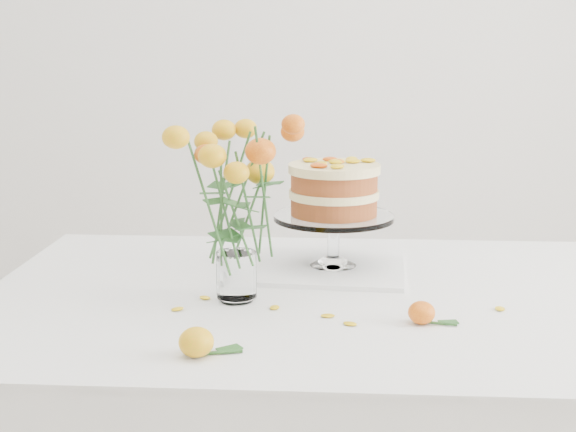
# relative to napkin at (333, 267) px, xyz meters

# --- Properties ---
(table) EXTENTS (1.43, 0.93, 0.76)m
(table) POSITION_rel_napkin_xyz_m (0.01, -0.17, -0.09)
(table) COLOR tan
(table) RESTS_ON ground
(napkin) EXTENTS (0.33, 0.33, 0.01)m
(napkin) POSITION_rel_napkin_xyz_m (0.00, 0.00, 0.00)
(napkin) COLOR white
(napkin) RESTS_ON table
(cake_stand) EXTENTS (0.26, 0.26, 0.23)m
(cake_stand) POSITION_rel_napkin_xyz_m (-0.00, 0.00, 0.16)
(cake_stand) COLOR white
(cake_stand) RESTS_ON napkin
(rose_vase) EXTENTS (0.30, 0.30, 0.39)m
(rose_vase) POSITION_rel_napkin_xyz_m (-0.18, -0.23, 0.22)
(rose_vase) COLOR white
(rose_vase) RESTS_ON table
(loose_rose_near) EXTENTS (0.10, 0.06, 0.05)m
(loose_rose_near) POSITION_rel_napkin_xyz_m (-0.21, -0.51, 0.02)
(loose_rose_near) COLOR orange
(loose_rose_near) RESTS_ON table
(loose_rose_far) EXTENTS (0.09, 0.05, 0.04)m
(loose_rose_far) POSITION_rel_napkin_xyz_m (0.16, -0.34, 0.02)
(loose_rose_far) COLOR #BD4109
(loose_rose_far) RESTS_ON table
(stray_petal_a) EXTENTS (0.03, 0.02, 0.00)m
(stray_petal_a) POSITION_rel_napkin_xyz_m (-0.11, -0.27, -0.00)
(stray_petal_a) COLOR #E2B50E
(stray_petal_a) RESTS_ON table
(stray_petal_b) EXTENTS (0.03, 0.02, 0.00)m
(stray_petal_b) POSITION_rel_napkin_xyz_m (-0.01, -0.31, -0.00)
(stray_petal_b) COLOR #E2B50E
(stray_petal_b) RESTS_ON table
(stray_petal_c) EXTENTS (0.03, 0.02, 0.00)m
(stray_petal_c) POSITION_rel_napkin_xyz_m (0.03, -0.35, -0.00)
(stray_petal_c) COLOR #E2B50E
(stray_petal_c) RESTS_ON table
(stray_petal_d) EXTENTS (0.03, 0.02, 0.00)m
(stray_petal_d) POSITION_rel_napkin_xyz_m (-0.25, -0.22, -0.00)
(stray_petal_d) COLOR #E2B50E
(stray_petal_d) RESTS_ON table
(stray_petal_e) EXTENTS (0.03, 0.02, 0.00)m
(stray_petal_e) POSITION_rel_napkin_xyz_m (-0.29, -0.29, -0.00)
(stray_petal_e) COLOR #E2B50E
(stray_petal_e) RESTS_ON table
(stray_petal_f) EXTENTS (0.03, 0.02, 0.00)m
(stray_petal_f) POSITION_rel_napkin_xyz_m (0.31, -0.25, -0.00)
(stray_petal_f) COLOR #E2B50E
(stray_petal_f) RESTS_ON table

